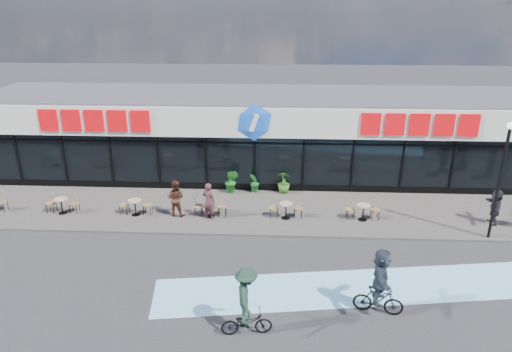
% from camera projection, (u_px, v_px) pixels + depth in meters
% --- Properties ---
extents(ground, '(120.00, 120.00, 0.00)m').
position_uv_depth(ground, '(245.00, 262.00, 17.49)').
color(ground, '#28282B').
rests_on(ground, ground).
extents(sidewalk, '(44.00, 5.00, 0.10)m').
position_uv_depth(sidewalk, '(252.00, 211.00, 21.67)').
color(sidewalk, '#524C48').
rests_on(sidewalk, ground).
extents(bike_lane, '(14.17, 4.13, 0.01)m').
position_uv_depth(bike_lane, '(356.00, 287.00, 15.90)').
color(bike_lane, '#7CC7EB').
rests_on(bike_lane, ground).
extents(building, '(30.60, 6.57, 4.75)m').
position_uv_depth(building, '(257.00, 134.00, 25.93)').
color(building, black).
rests_on(building, ground).
extents(lamp_post, '(0.28, 0.28, 4.95)m').
position_uv_depth(lamp_post, '(501.00, 171.00, 18.08)').
color(lamp_post, black).
rests_on(lamp_post, sidewalk).
extents(bistro_set_1, '(1.54, 0.62, 0.90)m').
position_uv_depth(bistro_set_1, '(62.00, 203.00, 21.22)').
color(bistro_set_1, tan).
rests_on(bistro_set_1, sidewalk).
extents(bistro_set_2, '(1.54, 0.62, 0.90)m').
position_uv_depth(bistro_set_2, '(136.00, 205.00, 21.06)').
color(bistro_set_2, tan).
rests_on(bistro_set_2, sidewalk).
extents(bistro_set_3, '(1.54, 0.62, 0.90)m').
position_uv_depth(bistro_set_3, '(210.00, 207.00, 20.90)').
color(bistro_set_3, tan).
rests_on(bistro_set_3, sidewalk).
extents(bistro_set_4, '(1.54, 0.62, 0.90)m').
position_uv_depth(bistro_set_4, '(286.00, 208.00, 20.73)').
color(bistro_set_4, tan).
rests_on(bistro_set_4, sidewalk).
extents(bistro_set_5, '(1.54, 0.62, 0.90)m').
position_uv_depth(bistro_set_5, '(363.00, 210.00, 20.57)').
color(bistro_set_5, tan).
rests_on(bistro_set_5, sidewalk).
extents(potted_plant_left, '(0.85, 0.78, 1.27)m').
position_uv_depth(potted_plant_left, '(232.00, 181.00, 23.39)').
color(potted_plant_left, '#1C641D').
rests_on(potted_plant_left, sidewalk).
extents(potted_plant_mid, '(0.52, 0.62, 1.06)m').
position_uv_depth(potted_plant_mid, '(255.00, 183.00, 23.47)').
color(potted_plant_mid, '#1C6524').
rests_on(potted_plant_mid, sidewalk).
extents(potted_plant_right, '(0.75, 0.75, 1.13)m').
position_uv_depth(potted_plant_right, '(284.00, 182.00, 23.43)').
color(potted_plant_right, '#32651D').
rests_on(potted_plant_right, sidewalk).
extents(patron_left, '(0.74, 0.63, 1.73)m').
position_uv_depth(patron_left, '(209.00, 201.00, 20.48)').
color(patron_left, '#50292C').
rests_on(patron_left, sidewalk).
extents(patron_right, '(0.94, 0.79, 1.73)m').
position_uv_depth(patron_right, '(176.00, 198.00, 20.79)').
color(patron_right, '#442218').
rests_on(patron_right, sidewalk).
extents(pedestrian_a, '(0.71, 1.57, 1.63)m').
position_uv_depth(pedestrian_a, '(495.00, 207.00, 20.03)').
color(pedestrian_a, black).
rests_on(pedestrian_a, sidewalk).
extents(cyclist_a, '(1.64, 1.79, 2.30)m').
position_uv_depth(cyclist_a, '(380.00, 283.00, 14.22)').
color(cyclist_a, black).
rests_on(cyclist_a, ground).
extents(cyclist_c, '(1.59, 1.24, 2.25)m').
position_uv_depth(cyclist_c, '(246.00, 305.00, 13.32)').
color(cyclist_c, black).
rests_on(cyclist_c, ground).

